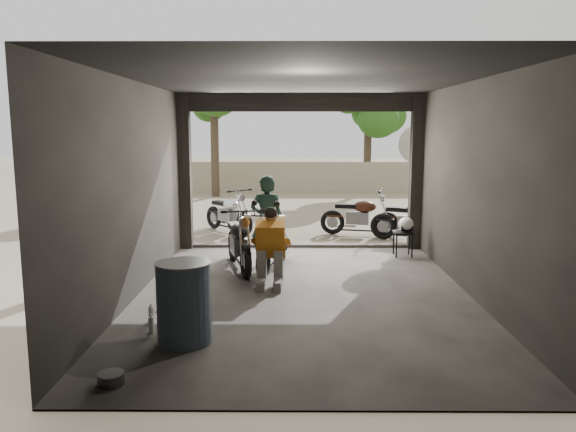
{
  "coord_description": "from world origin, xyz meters",
  "views": [
    {
      "loc": [
        -0.18,
        -8.17,
        2.51
      ],
      "look_at": [
        -0.24,
        0.6,
        1.13
      ],
      "focal_mm": 35.0,
      "sensor_mm": 36.0,
      "label": 1
    }
  ],
  "objects_px": {
    "outside_bike_c": "(413,217)",
    "helmet": "(406,224)",
    "stool": "(403,235)",
    "outside_bike_b": "(360,213)",
    "mechanic": "(270,249)",
    "outside_bike_a": "(228,210)",
    "rider": "(267,221)",
    "oil_drum": "(184,304)",
    "main_bike": "(273,240)",
    "left_bike": "(239,238)",
    "sign_post": "(417,162)"
  },
  "relations": [
    {
      "from": "mechanic",
      "to": "sign_post",
      "type": "distance_m",
      "value": 5.15
    },
    {
      "from": "main_bike",
      "to": "stool",
      "type": "relative_size",
      "value": 3.21
    },
    {
      "from": "rider",
      "to": "oil_drum",
      "type": "relative_size",
      "value": 1.72
    },
    {
      "from": "outside_bike_b",
      "to": "stool",
      "type": "distance_m",
      "value": 2.32
    },
    {
      "from": "rider",
      "to": "helmet",
      "type": "xyz_separation_m",
      "value": [
        2.69,
        0.8,
        -0.19
      ]
    },
    {
      "from": "outside_bike_a",
      "to": "outside_bike_b",
      "type": "height_order",
      "value": "outside_bike_b"
    },
    {
      "from": "helmet",
      "to": "sign_post",
      "type": "xyz_separation_m",
      "value": [
        0.56,
        1.77,
        1.11
      ]
    },
    {
      "from": "mechanic",
      "to": "oil_drum",
      "type": "relative_size",
      "value": 1.25
    },
    {
      "from": "outside_bike_c",
      "to": "helmet",
      "type": "relative_size",
      "value": 5.37
    },
    {
      "from": "stool",
      "to": "helmet",
      "type": "distance_m",
      "value": 0.23
    },
    {
      "from": "sign_post",
      "to": "outside_bike_a",
      "type": "bearing_deg",
      "value": -171.47
    },
    {
      "from": "outside_bike_a",
      "to": "oil_drum",
      "type": "bearing_deg",
      "value": -129.98
    },
    {
      "from": "left_bike",
      "to": "mechanic",
      "type": "relative_size",
      "value": 1.4
    },
    {
      "from": "left_bike",
      "to": "rider",
      "type": "xyz_separation_m",
      "value": [
        0.49,
        0.25,
        0.26
      ]
    },
    {
      "from": "outside_bike_c",
      "to": "helmet",
      "type": "height_order",
      "value": "outside_bike_c"
    },
    {
      "from": "outside_bike_c",
      "to": "sign_post",
      "type": "distance_m",
      "value": 1.23
    },
    {
      "from": "rider",
      "to": "main_bike",
      "type": "bearing_deg",
      "value": 119.44
    },
    {
      "from": "outside_bike_a",
      "to": "outside_bike_c",
      "type": "xyz_separation_m",
      "value": [
        4.22,
        -1.15,
        0.02
      ]
    },
    {
      "from": "rider",
      "to": "sign_post",
      "type": "bearing_deg",
      "value": -133.27
    },
    {
      "from": "outside_bike_c",
      "to": "sign_post",
      "type": "relative_size",
      "value": 0.64
    },
    {
      "from": "mechanic",
      "to": "sign_post",
      "type": "xyz_separation_m",
      "value": [
        3.14,
        3.92,
        1.15
      ]
    },
    {
      "from": "outside_bike_b",
      "to": "helmet",
      "type": "relative_size",
      "value": 5.24
    },
    {
      "from": "mechanic",
      "to": "helmet",
      "type": "relative_size",
      "value": 3.94
    },
    {
      "from": "stool",
      "to": "helmet",
      "type": "xyz_separation_m",
      "value": [
        0.06,
        0.05,
        0.21
      ]
    },
    {
      "from": "outside_bike_a",
      "to": "helmet",
      "type": "relative_size",
      "value": 5.14
    },
    {
      "from": "mechanic",
      "to": "outside_bike_c",
      "type": "bearing_deg",
      "value": 52.41
    },
    {
      "from": "outside_bike_a",
      "to": "helmet",
      "type": "height_order",
      "value": "outside_bike_a"
    },
    {
      "from": "main_bike",
      "to": "helmet",
      "type": "bearing_deg",
      "value": 36.04
    },
    {
      "from": "outside_bike_b",
      "to": "mechanic",
      "type": "relative_size",
      "value": 1.33
    },
    {
      "from": "rider",
      "to": "oil_drum",
      "type": "height_order",
      "value": "rider"
    },
    {
      "from": "mechanic",
      "to": "outside_bike_b",
      "type": "bearing_deg",
      "value": 68.16
    },
    {
      "from": "outside_bike_c",
      "to": "stool",
      "type": "height_order",
      "value": "outside_bike_c"
    },
    {
      "from": "outside_bike_b",
      "to": "mechanic",
      "type": "distance_m",
      "value": 4.76
    },
    {
      "from": "outside_bike_a",
      "to": "stool",
      "type": "relative_size",
      "value": 3.14
    },
    {
      "from": "mechanic",
      "to": "outside_bike_a",
      "type": "bearing_deg",
      "value": 106.25
    },
    {
      "from": "oil_drum",
      "to": "sign_post",
      "type": "distance_m",
      "value": 7.62
    },
    {
      "from": "mechanic",
      "to": "oil_drum",
      "type": "distance_m",
      "value": 2.58
    },
    {
      "from": "left_bike",
      "to": "outside_bike_b",
      "type": "bearing_deg",
      "value": 37.15
    },
    {
      "from": "oil_drum",
      "to": "sign_post",
      "type": "xyz_separation_m",
      "value": [
        4.06,
        6.32,
        1.27
      ]
    },
    {
      "from": "main_bike",
      "to": "rider",
      "type": "relative_size",
      "value": 0.97
    },
    {
      "from": "sign_post",
      "to": "mechanic",
      "type": "bearing_deg",
      "value": -108.94
    },
    {
      "from": "outside_bike_a",
      "to": "helmet",
      "type": "bearing_deg",
      "value": -77.13
    },
    {
      "from": "main_bike",
      "to": "rider",
      "type": "height_order",
      "value": "rider"
    },
    {
      "from": "outside_bike_a",
      "to": "rider",
      "type": "distance_m",
      "value": 3.61
    },
    {
      "from": "helmet",
      "to": "sign_post",
      "type": "relative_size",
      "value": 0.12
    },
    {
      "from": "outside_bike_b",
      "to": "helmet",
      "type": "height_order",
      "value": "outside_bike_b"
    },
    {
      "from": "rider",
      "to": "mechanic",
      "type": "bearing_deg",
      "value": 102.9
    },
    {
      "from": "oil_drum",
      "to": "sign_post",
      "type": "bearing_deg",
      "value": 57.32
    },
    {
      "from": "outside_bike_c",
      "to": "stool",
      "type": "xyz_separation_m",
      "value": [
        -0.51,
        -1.53,
        -0.13
      ]
    },
    {
      "from": "outside_bike_a",
      "to": "outside_bike_c",
      "type": "relative_size",
      "value": 0.96
    }
  ]
}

